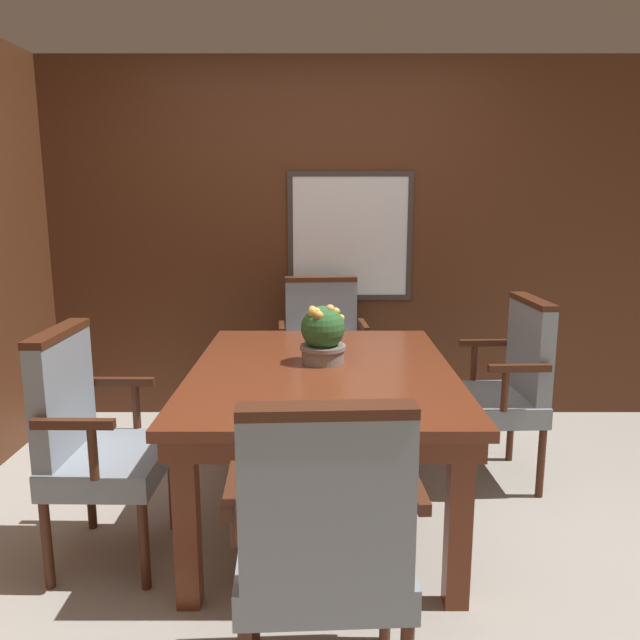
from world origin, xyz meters
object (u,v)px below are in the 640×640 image
object	(u,v)px
dining_table	(320,386)
chair_right_far	(505,381)
chair_head_near	(322,542)
potted_plant	(321,335)
chair_head_far	(320,347)
chair_left_near	(89,435)

from	to	relation	value
dining_table	chair_right_far	distance (m)	1.08
chair_head_near	potted_plant	bearing A→B (deg)	-92.86
chair_head_far	chair_left_near	distance (m)	1.82
chair_head_far	potted_plant	distance (m)	1.12
dining_table	chair_right_far	xyz separation A→B (m)	(1.01, 0.39, -0.10)
chair_left_near	potted_plant	size ratio (longest dim) A/B	3.49
chair_head_far	chair_left_near	xyz separation A→B (m)	(-0.98, -1.54, 0.00)
dining_table	chair_head_far	size ratio (longest dim) A/B	1.61
chair_right_far	chair_head_near	world-z (taller)	same
chair_right_far	potted_plant	bearing A→B (deg)	-76.14
chair_head_far	chair_left_near	size ratio (longest dim) A/B	1.00
dining_table	chair_right_far	size ratio (longest dim) A/B	1.61
chair_head_near	chair_left_near	bearing A→B (deg)	-42.85
chair_left_near	chair_head_near	size ratio (longest dim) A/B	1.00
chair_head_far	dining_table	bearing A→B (deg)	-94.48
chair_head_far	chair_head_near	size ratio (longest dim) A/B	1.00
dining_table	chair_head_near	bearing A→B (deg)	-89.87
chair_left_near	chair_head_near	distance (m)	1.28
chair_right_far	chair_left_near	xyz separation A→B (m)	(-1.98, -0.76, 0.00)
chair_right_far	chair_left_near	world-z (taller)	same
dining_table	chair_left_near	distance (m)	1.05
chair_right_far	dining_table	bearing A→B (deg)	-71.50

